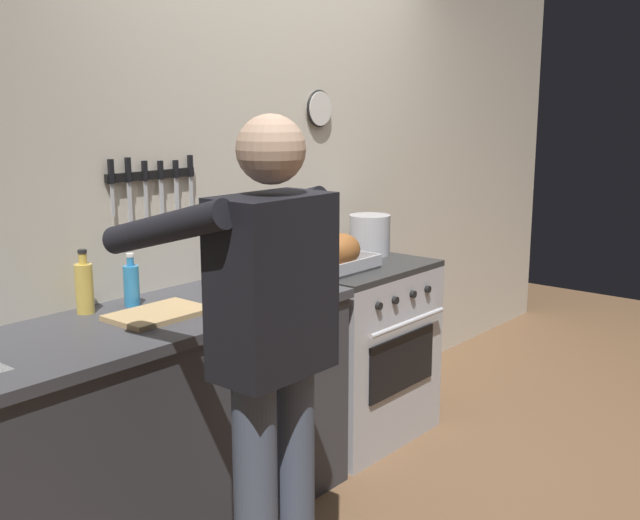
% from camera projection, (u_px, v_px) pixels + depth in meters
% --- Properties ---
extents(ground_plane, '(8.00, 8.00, 0.00)m').
position_uv_depth(ground_plane, '(504.00, 512.00, 3.23)').
color(ground_plane, brown).
extents(wall_back, '(6.00, 0.13, 2.60)m').
position_uv_depth(wall_back, '(268.00, 183.00, 3.81)').
color(wall_back, beige).
rests_on(wall_back, ground).
extents(counter_block, '(2.03, 0.65, 0.90)m').
position_uv_depth(counter_block, '(116.00, 441.00, 2.85)').
color(counter_block, '#38383D').
rests_on(counter_block, ground).
extents(stove, '(0.76, 0.67, 0.90)m').
position_uv_depth(stove, '(351.00, 350.00, 3.92)').
color(stove, '#BCBCC1').
rests_on(stove, ground).
extents(person_cook, '(0.51, 0.63, 1.66)m').
position_uv_depth(person_cook, '(268.00, 343.00, 2.40)').
color(person_cook, '#4C566B').
rests_on(person_cook, ground).
extents(roasting_pan, '(0.35, 0.26, 0.18)m').
position_uv_depth(roasting_pan, '(339.00, 254.00, 3.68)').
color(roasting_pan, '#B7B7BC').
rests_on(roasting_pan, stove).
extents(stock_pot, '(0.22, 0.22, 0.21)m').
position_uv_depth(stock_pot, '(370.00, 235.00, 4.05)').
color(stock_pot, '#B7B7BC').
rests_on(stock_pot, stove).
extents(cutting_board, '(0.36, 0.24, 0.02)m').
position_uv_depth(cutting_board, '(159.00, 314.00, 2.89)').
color(cutting_board, tan).
rests_on(cutting_board, counter_block).
extents(bottle_soy_sauce, '(0.06, 0.06, 0.22)m').
position_uv_depth(bottle_soy_sauce, '(227.00, 263.00, 3.41)').
color(bottle_soy_sauce, black).
rests_on(bottle_soy_sauce, counter_block).
extents(bottle_cooking_oil, '(0.07, 0.07, 0.25)m').
position_uv_depth(bottle_cooking_oil, '(84.00, 287.00, 2.91)').
color(bottle_cooking_oil, gold).
rests_on(bottle_cooking_oil, counter_block).
extents(bottle_dish_soap, '(0.06, 0.06, 0.21)m').
position_uv_depth(bottle_dish_soap, '(131.00, 284.00, 3.02)').
color(bottle_dish_soap, '#338CCC').
rests_on(bottle_dish_soap, counter_block).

